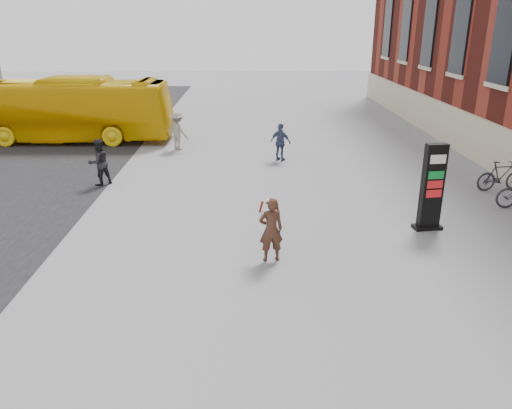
{
  "coord_description": "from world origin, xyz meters",
  "views": [
    {
      "loc": [
        -0.1,
        -11.15,
        5.45
      ],
      "look_at": [
        0.15,
        0.77,
        1.08
      ],
      "focal_mm": 35.0,
      "sensor_mm": 36.0,
      "label": 1
    }
  ],
  "objects_px": {
    "pedestrian_b": "(178,131)",
    "bike_7": "(501,176)",
    "info_pylon": "(432,187)",
    "bus": "(57,110)",
    "pedestrian_a": "(99,162)",
    "woman": "(271,229)",
    "pedestrian_c": "(281,142)"
  },
  "relations": [
    {
      "from": "woman",
      "to": "info_pylon",
      "type": "bearing_deg",
      "value": -167.49
    },
    {
      "from": "bus",
      "to": "pedestrian_c",
      "type": "bearing_deg",
      "value": -109.44
    },
    {
      "from": "bus",
      "to": "pedestrian_c",
      "type": "distance_m",
      "value": 11.19
    },
    {
      "from": "bike_7",
      "to": "bus",
      "type": "bearing_deg",
      "value": 59.29
    },
    {
      "from": "bus",
      "to": "pedestrian_b",
      "type": "xyz_separation_m",
      "value": [
        5.98,
        -1.9,
        -0.66
      ]
    },
    {
      "from": "woman",
      "to": "pedestrian_b",
      "type": "height_order",
      "value": "pedestrian_b"
    },
    {
      "from": "bus",
      "to": "pedestrian_c",
      "type": "xyz_separation_m",
      "value": [
        10.47,
        -3.88,
        -0.73
      ]
    },
    {
      "from": "woman",
      "to": "pedestrian_a",
      "type": "distance_m",
      "value": 8.4
    },
    {
      "from": "woman",
      "to": "bus",
      "type": "height_order",
      "value": "bus"
    },
    {
      "from": "pedestrian_a",
      "to": "bike_7",
      "type": "bearing_deg",
      "value": 131.82
    },
    {
      "from": "pedestrian_b",
      "to": "bike_7",
      "type": "relative_size",
      "value": 0.99
    },
    {
      "from": "info_pylon",
      "to": "pedestrian_c",
      "type": "bearing_deg",
      "value": 108.74
    },
    {
      "from": "info_pylon",
      "to": "pedestrian_a",
      "type": "relative_size",
      "value": 1.48
    },
    {
      "from": "pedestrian_b",
      "to": "bus",
      "type": "bearing_deg",
      "value": 21.21
    },
    {
      "from": "pedestrian_a",
      "to": "pedestrian_b",
      "type": "height_order",
      "value": "pedestrian_b"
    },
    {
      "from": "info_pylon",
      "to": "woman",
      "type": "bearing_deg",
      "value": -164.74
    },
    {
      "from": "pedestrian_a",
      "to": "pedestrian_c",
      "type": "xyz_separation_m",
      "value": [
        6.6,
        3.14,
        -0.04
      ]
    },
    {
      "from": "pedestrian_b",
      "to": "pedestrian_c",
      "type": "xyz_separation_m",
      "value": [
        4.49,
        -1.98,
        -0.07
      ]
    },
    {
      "from": "woman",
      "to": "pedestrian_a",
      "type": "relative_size",
      "value": 0.98
    },
    {
      "from": "info_pylon",
      "to": "bus",
      "type": "distance_m",
      "value": 18.05
    },
    {
      "from": "info_pylon",
      "to": "pedestrian_a",
      "type": "xyz_separation_m",
      "value": [
        -10.24,
        4.24,
        -0.39
      ]
    },
    {
      "from": "woman",
      "to": "pedestrian_b",
      "type": "relative_size",
      "value": 0.94
    },
    {
      "from": "bike_7",
      "to": "pedestrian_c",
      "type": "bearing_deg",
      "value": 54.09
    },
    {
      "from": "info_pylon",
      "to": "pedestrian_c",
      "type": "distance_m",
      "value": 8.24
    },
    {
      "from": "bus",
      "to": "bike_7",
      "type": "xyz_separation_m",
      "value": [
        17.73,
        -7.98,
        -1.0
      ]
    },
    {
      "from": "info_pylon",
      "to": "pedestrian_a",
      "type": "bearing_deg",
      "value": 150.04
    },
    {
      "from": "pedestrian_c",
      "to": "info_pylon",
      "type": "bearing_deg",
      "value": 147.99
    },
    {
      "from": "pedestrian_b",
      "to": "bike_7",
      "type": "distance_m",
      "value": 13.23
    },
    {
      "from": "pedestrian_a",
      "to": "pedestrian_b",
      "type": "xyz_separation_m",
      "value": [
        2.11,
        5.12,
        0.03
      ]
    },
    {
      "from": "pedestrian_a",
      "to": "pedestrian_b",
      "type": "bearing_deg",
      "value": -156.68
    },
    {
      "from": "info_pylon",
      "to": "bus",
      "type": "relative_size",
      "value": 0.22
    },
    {
      "from": "pedestrian_a",
      "to": "bus",
      "type": "bearing_deg",
      "value": -105.42
    }
  ]
}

